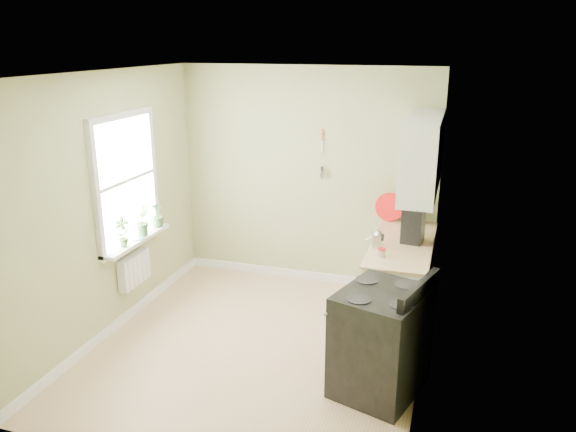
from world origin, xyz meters
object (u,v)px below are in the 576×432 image
(kettle, at_px, (377,239))
(coffee_maker, at_px, (413,226))
(stove, at_px, (381,341))
(stand_mixer, at_px, (412,209))

(kettle, height_order, coffee_maker, coffee_maker)
(stove, relative_size, kettle, 5.76)
(stand_mixer, distance_m, kettle, 1.00)
(stand_mixer, height_order, coffee_maker, stand_mixer)
(coffee_maker, bearing_deg, stand_mixer, 95.47)
(stove, xyz_separation_m, stand_mixer, (0.04, 2.10, 0.59))
(stand_mixer, relative_size, kettle, 2.09)
(kettle, xyz_separation_m, coffee_maker, (0.33, 0.28, 0.08))
(stove, distance_m, kettle, 1.28)
(stand_mixer, bearing_deg, coffee_maker, -84.53)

